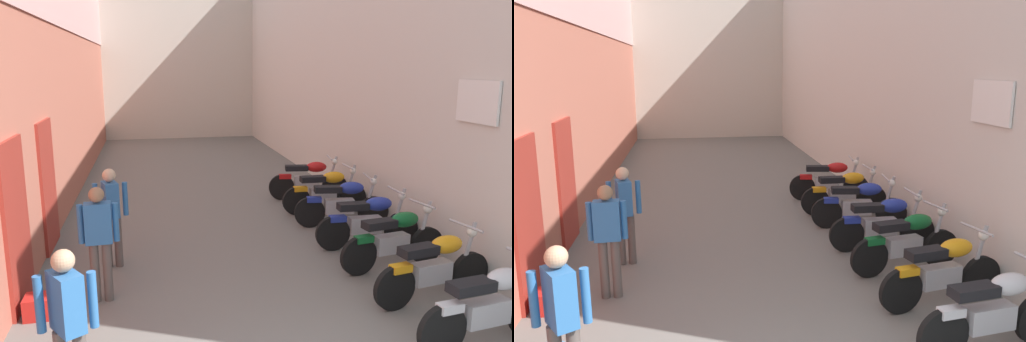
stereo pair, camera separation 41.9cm
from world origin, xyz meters
TOP-DOWN VIEW (x-y plane):
  - ground_plane at (0.00, 7.25)m, footprint 34.50×34.50m
  - building_left at (-3.34, 9.20)m, footprint 0.45×18.50m
  - building_right at (3.35, 9.25)m, footprint 0.45×18.50m
  - building_far_end at (0.00, 19.50)m, footprint 9.29×2.00m
  - motorcycle_nearest at (2.21, 1.21)m, footprint 1.84×0.58m
  - motorcycle_second at (2.21, 2.32)m, footprint 1.84×0.58m
  - motorcycle_third at (2.21, 3.44)m, footprint 1.84×0.58m
  - motorcycle_fourth at (2.21, 4.38)m, footprint 1.85×0.58m
  - motorcycle_fifth at (2.21, 5.56)m, footprint 1.84×0.58m
  - motorcycle_sixth at (2.21, 6.51)m, footprint 1.85×0.58m
  - motorcycle_seventh at (2.21, 7.64)m, footprint 1.84×0.58m
  - pedestrian_by_doorway at (-2.18, 1.02)m, footprint 0.52×0.39m
  - pedestrian_mid_alley at (-2.11, 3.28)m, footprint 0.52×0.22m
  - pedestrian_further_down at (-2.03, 4.46)m, footprint 0.52×0.38m
  - plastic_crate at (-2.80, 2.98)m, footprint 0.44×0.32m

SIDE VIEW (x-z plane):
  - ground_plane at x=0.00m, z-range 0.00..0.00m
  - plastic_crate at x=-2.80m, z-range 0.00..0.28m
  - motorcycle_nearest at x=2.21m, z-range -0.02..1.02m
  - motorcycle_second at x=2.21m, z-range -0.02..1.02m
  - motorcycle_third at x=2.21m, z-range -0.02..1.02m
  - motorcycle_fourth at x=2.21m, z-range -0.02..1.02m
  - motorcycle_fifth at x=2.21m, z-range -0.02..1.02m
  - motorcycle_sixth at x=2.21m, z-range -0.02..1.02m
  - motorcycle_seventh at x=2.21m, z-range -0.02..1.02m
  - pedestrian_by_doorway at x=-2.18m, z-range 0.13..1.70m
  - pedestrian_mid_alley at x=-2.11m, z-range 0.13..1.70m
  - pedestrian_further_down at x=-2.03m, z-range 0.13..1.70m
  - building_far_end at x=0.00m, z-range 0.00..6.35m
  - building_left at x=-3.34m, z-range 0.03..6.96m
  - building_right at x=3.35m, z-range 0.00..7.26m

